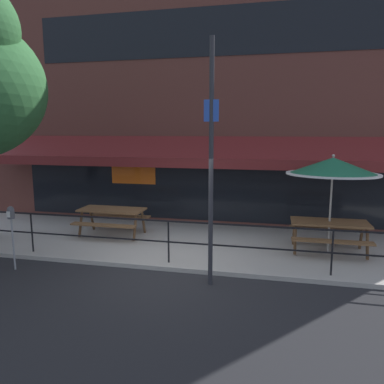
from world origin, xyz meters
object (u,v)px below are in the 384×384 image
Objects in this scene: picnic_table_centre at (329,228)px; patio_umbrella_centre at (333,167)px; street_sign_pole at (211,163)px; parking_meter_near at (11,219)px; picnic_table_left at (112,214)px.

picnic_table_centre is 0.76× the size of patio_umbrella_centre.
patio_umbrella_centre is 0.50× the size of street_sign_pole.
street_sign_pole is (4.33, 0.17, 1.26)m from parking_meter_near.
patio_umbrella_centre is at bearing -1.77° from picnic_table_left.
picnic_table_left is 1.27× the size of parking_meter_near.
picnic_table_centre is (5.74, -0.22, 0.00)m from picnic_table_left.
picnic_table_left is 2.93m from parking_meter_near.
patio_umbrella_centre reaches higher than picnic_table_centre.
picnic_table_centre is at bearing 19.77° from parking_meter_near.
parking_meter_near reaches higher than picnic_table_left.
picnic_table_left is 0.38× the size of street_sign_pole.
picnic_table_centre is at bearing -2.18° from picnic_table_left.
picnic_table_left is 4.43m from street_sign_pole.
street_sign_pole reaches higher than patio_umbrella_centre.
parking_meter_near reaches higher than picnic_table_centre.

